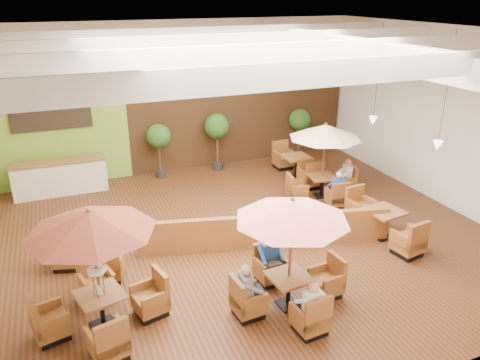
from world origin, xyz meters
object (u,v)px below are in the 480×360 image
topiary_0 (159,138)px  diner_0 (311,301)px  table_5 (296,167)px  table_2 (324,147)px  topiary_2 (300,122)px  table_0 (94,249)px  table_4 (383,224)px  diner_4 (346,172)px  diner_1 (270,254)px  topiary_1 (217,128)px  table_1 (291,234)px  booth_divider (266,231)px  service_counter (60,177)px  diner_2 (248,285)px  table_3 (94,246)px  diner_3 (338,186)px

topiary_0 → diner_0: bearing=-84.8°
table_5 → topiary_0: (-4.62, 1.89, 1.10)m
table_2 → topiary_2: table_2 is taller
table_0 → diner_0: table_0 is taller
table_4 → diner_4: bearing=66.9°
table_4 → topiary_0: (-4.72, 6.78, 1.10)m
topiary_2 → diner_1: (-4.87, -7.60, -0.77)m
table_2 → topiary_0: 5.92m
topiary_1 → diner_1: (-1.36, -7.60, -0.87)m
table_5 → diner_1: size_ratio=3.50×
table_1 → diner_4: (4.66, 4.82, -1.04)m
table_0 → diner_1: 3.99m
table_4 → topiary_2: topiary_2 is taller
table_4 → topiary_2: 6.95m
booth_divider → topiary_2: (4.28, 6.08, 1.06)m
service_counter → topiary_1: topiary_1 is taller
table_5 → topiary_1: size_ratio=1.27×
topiary_0 → diner_2: size_ratio=2.57×
booth_divider → table_4: bearing=1.7°
booth_divider → topiary_0: (-1.46, 6.08, 1.03)m
table_0 → topiary_1: 9.33m
booth_divider → table_3: 4.43m
table_2 → diner_4: size_ratio=3.45×
topiary_0 → diner_1: topiary_0 is taller
booth_divider → diner_3: 3.46m
table_4 → topiary_1: size_ratio=1.31×
topiary_1 → diner_1: size_ratio=2.75×
service_counter → table_2: (8.06, -3.53, 1.15)m
table_0 → table_1: (3.85, -0.80, -0.04)m
table_4 → diner_2: 5.13m
topiary_1 → diner_4: topiary_1 is taller
table_2 → topiary_2: size_ratio=1.24×
topiary_0 → table_2: bearing=-39.0°
service_counter → table_4: 10.50m
table_1 → topiary_2: size_ratio=1.27×
table_5 → topiary_1: bearing=139.5°
table_3 → booth_divider: bearing=3.7°
table_0 → diner_0: bearing=-38.6°
table_5 → diner_1: diner_1 is taller
table_3 → topiary_2: (8.61, 5.15, 1.08)m
topiary_2 → diner_4: 3.82m
table_5 → diner_0: bearing=-118.5°
service_counter → diner_2: (3.39, -8.35, 0.17)m
diner_1 → diner_4: size_ratio=1.08×
booth_divider → table_5: bearing=66.8°
table_5 → topiary_0: size_ratio=1.38×
table_1 → diner_2: table_1 is taller
booth_divider → topiary_1: bearing=96.7°
table_4 → topiary_2: size_ratio=1.39×
table_1 → topiary_1: 8.66m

